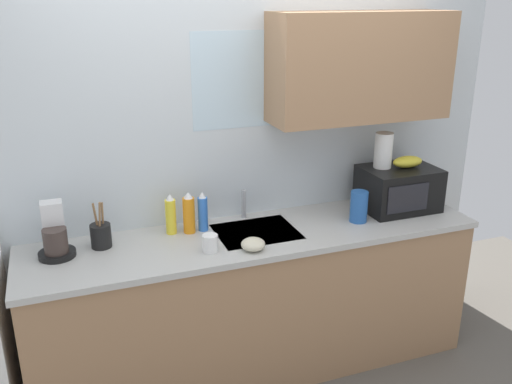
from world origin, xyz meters
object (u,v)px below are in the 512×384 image
(dish_soap_bottle_orange, at_px, (189,214))
(mug_white, at_px, (210,243))
(microwave, at_px, (398,188))
(small_bowl, at_px, (253,244))
(paper_towel_roll, at_px, (383,150))
(coffee_maker, at_px, (55,236))
(dish_soap_bottle_yellow, at_px, (171,215))
(utensil_crock, at_px, (101,235))
(dish_soap_bottle_blue, at_px, (203,212))
(banana_bunch, at_px, (408,162))
(cereal_canister, at_px, (359,207))

(dish_soap_bottle_orange, distance_m, mug_white, 0.30)
(microwave, height_order, small_bowl, microwave)
(paper_towel_roll, height_order, coffee_maker, paper_towel_roll)
(dish_soap_bottle_yellow, height_order, utensil_crock, utensil_crock)
(dish_soap_bottle_blue, xyz_separation_m, dish_soap_bottle_yellow, (-0.18, 0.02, 0.00))
(dish_soap_bottle_orange, distance_m, dish_soap_bottle_yellow, 0.10)
(microwave, relative_size, paper_towel_roll, 2.09)
(mug_white, bearing_deg, microwave, 8.33)
(small_bowl, bearing_deg, dish_soap_bottle_orange, 127.24)
(coffee_maker, bearing_deg, mug_white, -17.98)
(banana_bunch, xyz_separation_m, cereal_canister, (-0.39, -0.10, -0.21))
(small_bowl, bearing_deg, cereal_canister, 11.66)
(coffee_maker, bearing_deg, small_bowl, -17.38)
(coffee_maker, height_order, dish_soap_bottle_orange, coffee_maker)
(paper_towel_roll, distance_m, cereal_canister, 0.40)
(banana_bunch, distance_m, dish_soap_bottle_yellow, 1.50)
(dish_soap_bottle_blue, relative_size, cereal_canister, 1.24)
(paper_towel_roll, height_order, dish_soap_bottle_blue, paper_towel_roll)
(mug_white, bearing_deg, dish_soap_bottle_orange, 98.40)
(utensil_crock, height_order, small_bowl, utensil_crock)
(microwave, relative_size, banana_bunch, 2.30)
(dish_soap_bottle_blue, distance_m, small_bowl, 0.40)
(paper_towel_roll, bearing_deg, microwave, -27.38)
(dish_soap_bottle_orange, bearing_deg, mug_white, -81.60)
(paper_towel_roll, relative_size, utensil_crock, 0.83)
(microwave, distance_m, utensil_crock, 1.82)
(dish_soap_bottle_orange, bearing_deg, paper_towel_roll, -2.08)
(coffee_maker, bearing_deg, dish_soap_bottle_blue, 2.75)
(microwave, bearing_deg, paper_towel_roll, 152.62)
(small_bowl, bearing_deg, utensil_crock, 157.05)
(banana_bunch, xyz_separation_m, paper_towel_roll, (-0.15, 0.05, 0.08))
(coffee_maker, distance_m, dish_soap_bottle_blue, 0.81)
(cereal_canister, bearing_deg, banana_bunch, 14.38)
(microwave, bearing_deg, coffee_maker, 178.33)
(dish_soap_bottle_blue, bearing_deg, mug_white, -97.94)
(banana_bunch, height_order, cereal_canister, banana_bunch)
(paper_towel_roll, bearing_deg, banana_bunch, -18.43)
(coffee_maker, xyz_separation_m, dish_soap_bottle_yellow, (0.62, 0.06, 0.01))
(coffee_maker, relative_size, dish_soap_bottle_blue, 1.19)
(coffee_maker, relative_size, cereal_canister, 1.48)
(dish_soap_bottle_blue, bearing_deg, cereal_canister, -12.25)
(paper_towel_roll, xyz_separation_m, dish_soap_bottle_orange, (-1.23, 0.04, -0.26))
(dish_soap_bottle_orange, bearing_deg, cereal_canister, -11.14)
(dish_soap_bottle_orange, relative_size, dish_soap_bottle_yellow, 1.03)
(cereal_canister, xyz_separation_m, mug_white, (-0.95, -0.09, -0.05))
(banana_bunch, relative_size, paper_towel_roll, 0.91)
(coffee_maker, distance_m, small_bowl, 1.03)
(mug_white, bearing_deg, dish_soap_bottle_yellow, 114.70)
(microwave, xyz_separation_m, dish_soap_bottle_yellow, (-1.43, 0.12, -0.02))
(banana_bunch, bearing_deg, dish_soap_bottle_blue, 175.72)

